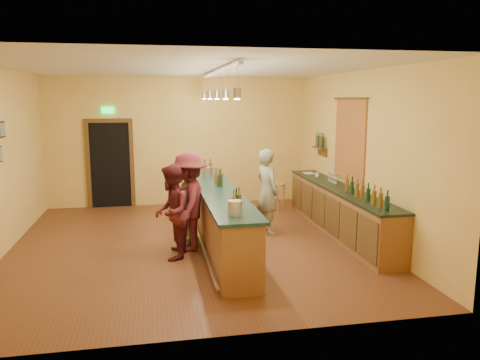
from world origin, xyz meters
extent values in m
plane|color=brown|center=(0.00, 0.00, 0.00)|extent=(7.00, 7.00, 0.00)
cube|color=silver|center=(0.00, 0.00, 3.20)|extent=(6.50, 7.00, 0.02)
cube|color=#DCAA52|center=(0.00, 3.50, 1.60)|extent=(6.50, 0.02, 3.20)
cube|color=#DCAA52|center=(0.00, -3.50, 1.60)|extent=(6.50, 0.02, 3.20)
cube|color=#DCAA52|center=(3.25, 0.00, 1.60)|extent=(0.02, 7.00, 3.20)
cube|color=black|center=(-1.70, 3.48, 1.05)|extent=(0.95, 0.06, 2.10)
cube|color=#523918|center=(-2.22, 3.46, 1.05)|extent=(0.10, 0.08, 2.10)
cube|color=#523918|center=(-1.18, 3.46, 1.05)|extent=(0.10, 0.08, 2.10)
cube|color=#523918|center=(-1.70, 3.46, 2.15)|extent=(1.15, 0.08, 0.10)
cube|color=#19E54C|center=(-1.70, 3.45, 2.40)|extent=(0.30, 0.04, 0.15)
cube|color=#A63A21|center=(3.23, 0.40, 1.85)|extent=(0.03, 1.40, 1.60)
cube|color=#523918|center=(3.16, 1.90, 1.55)|extent=(0.16, 0.55, 0.03)
cube|color=#523918|center=(3.23, 1.90, 1.45)|extent=(0.03, 0.55, 0.18)
cube|color=brown|center=(2.97, 0.20, 0.45)|extent=(0.55, 4.50, 0.90)
cube|color=black|center=(2.97, 0.20, 0.92)|extent=(0.60, 4.55, 0.04)
cylinder|color=silver|center=(2.97, 1.50, 0.99)|extent=(0.09, 0.09, 0.09)
cube|color=silver|center=(2.94, 2.00, 0.95)|extent=(0.22, 0.30, 0.01)
cube|color=brown|center=(0.49, 0.00, 0.50)|extent=(0.60, 5.00, 1.00)
cube|color=#153231|center=(0.49, 0.00, 1.02)|extent=(0.70, 5.10, 0.05)
cylinder|color=silver|center=(0.13, 0.00, 0.15)|extent=(0.05, 5.00, 0.05)
cylinder|color=silver|center=(0.44, -2.10, 1.16)|extent=(0.20, 0.20, 0.22)
cylinder|color=silver|center=(0.44, 1.20, 1.16)|extent=(0.20, 0.20, 0.22)
cube|color=silver|center=(0.49, 0.00, 3.14)|extent=(0.06, 4.60, 0.05)
cylinder|color=silver|center=(0.49, -2.00, 2.95)|extent=(0.01, 0.01, 0.35)
cylinder|color=#A5A5AD|center=(0.49, -2.00, 2.75)|extent=(0.11, 0.11, 0.14)
cylinder|color=#FFEABF|center=(0.49, -2.00, 2.67)|extent=(0.08, 0.08, 0.02)
cylinder|color=silver|center=(0.49, -1.00, 2.95)|extent=(0.01, 0.01, 0.35)
cylinder|color=#A5A5AD|center=(0.49, -1.00, 2.75)|extent=(0.11, 0.11, 0.14)
cylinder|color=#FFEABF|center=(0.49, -1.00, 2.67)|extent=(0.08, 0.08, 0.02)
cylinder|color=silver|center=(0.49, 0.00, 2.95)|extent=(0.01, 0.01, 0.35)
cylinder|color=#A5A5AD|center=(0.49, 0.00, 2.75)|extent=(0.11, 0.11, 0.14)
cylinder|color=#FFEABF|center=(0.49, 0.00, 2.67)|extent=(0.08, 0.08, 0.02)
cylinder|color=silver|center=(0.49, 1.00, 2.95)|extent=(0.01, 0.01, 0.35)
cylinder|color=#A5A5AD|center=(0.49, 1.00, 2.75)|extent=(0.11, 0.11, 0.14)
cylinder|color=#FFEABF|center=(0.49, 1.00, 2.67)|extent=(0.08, 0.08, 0.02)
cylinder|color=silver|center=(0.49, 2.00, 2.95)|extent=(0.01, 0.01, 0.35)
cylinder|color=#A5A5AD|center=(0.49, 2.00, 2.75)|extent=(0.11, 0.11, 0.14)
cylinder|color=#FFEABF|center=(0.49, 2.00, 2.67)|extent=(0.08, 0.08, 0.02)
imported|color=gray|center=(1.56, 0.48, 0.85)|extent=(0.59, 0.72, 1.70)
imported|color=#59191E|center=(-0.38, -0.69, 0.80)|extent=(0.74, 0.88, 1.60)
imported|color=#997A51|center=(-0.07, -0.08, 0.78)|extent=(0.49, 0.95, 1.56)
imported|color=#59191E|center=(-0.06, -0.29, 0.88)|extent=(0.87, 1.24, 1.75)
cylinder|color=olive|center=(2.27, 2.20, 0.66)|extent=(0.33, 0.33, 0.04)
cylinder|color=olive|center=(2.39, 2.20, 0.32)|extent=(0.04, 0.04, 0.64)
cylinder|color=olive|center=(2.20, 2.31, 0.32)|extent=(0.04, 0.04, 0.64)
cylinder|color=olive|center=(2.20, 2.09, 0.32)|extent=(0.04, 0.04, 0.64)
camera|label=1|loc=(-0.68, -8.39, 2.67)|focal=35.00mm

